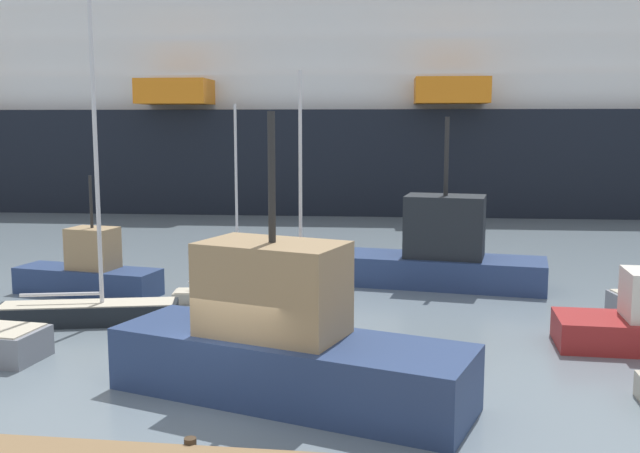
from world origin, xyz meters
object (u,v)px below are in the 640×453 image
sailboat_4 (290,346)px  fishing_boat_0 (89,272)px  sailboat_1 (229,292)px  fishing_boat_1 (437,255)px  cruise_ship (208,109)px  sailboat_0 (88,307)px  fishing_boat_3 (284,344)px

sailboat_4 → fishing_boat_0: sailboat_4 is taller
sailboat_1 → sailboat_4: bearing=-70.1°
sailboat_4 → fishing_boat_1: 10.99m
sailboat_4 → cruise_ship: cruise_ship is taller
sailboat_0 → fishing_boat_3: (7.61, -5.72, 0.79)m
sailboat_1 → fishing_boat_3: sailboat_1 is taller
sailboat_0 → cruise_ship: cruise_ship is taller
sailboat_4 → fishing_boat_0: size_ratio=1.35×
fishing_boat_0 → cruise_ship: size_ratio=0.04×
sailboat_4 → fishing_boat_1: sailboat_4 is taller
sailboat_4 → fishing_boat_1: size_ratio=0.86×
sailboat_1 → fishing_boat_3: 10.02m
fishing_boat_1 → fishing_boat_3: 13.64m
sailboat_0 → sailboat_1: 5.24m
sailboat_0 → sailboat_1: size_ratio=1.51×
sailboat_0 → sailboat_4: (7.22, -2.72, -0.20)m
fishing_boat_3 → cruise_ship: (-14.35, 43.92, 6.43)m
fishing_boat_3 → sailboat_0: bearing=-19.2°
sailboat_4 → fishing_boat_3: bearing=-98.3°
sailboat_1 → cruise_ship: size_ratio=0.05×
sailboat_4 → fishing_boat_3: 3.18m
fishing_boat_3 → sailboat_4: bearing=-65.0°
sailboat_0 → sailboat_1: sailboat_0 is taller
sailboat_0 → sailboat_1: (3.87, 3.53, -0.21)m
fishing_boat_0 → fishing_boat_1: fishing_boat_1 is taller
sailboat_1 → sailboat_4: 7.09m
sailboat_0 → fishing_boat_0: size_ratio=1.86×
cruise_ship → sailboat_0: bearing=-82.0°
sailboat_1 → fishing_boat_0: bearing=166.9°
sailboat_4 → cruise_ship: 43.87m
fishing_boat_0 → fishing_boat_3: fishing_boat_3 is taller
sailboat_1 → fishing_boat_0: sailboat_1 is taller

